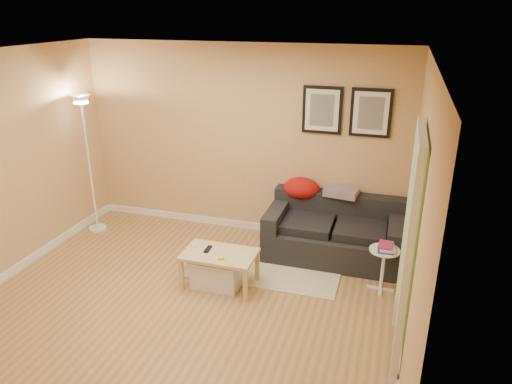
% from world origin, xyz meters
% --- Properties ---
extents(floor, '(4.50, 4.50, 0.00)m').
position_xyz_m(floor, '(0.00, 0.00, 0.00)').
color(floor, '#AE804A').
rests_on(floor, ground).
extents(ceiling, '(4.50, 4.50, 0.00)m').
position_xyz_m(ceiling, '(0.00, 0.00, 2.60)').
color(ceiling, white).
rests_on(ceiling, wall_back).
extents(wall_back, '(4.50, 0.00, 4.50)m').
position_xyz_m(wall_back, '(0.00, 2.00, 1.30)').
color(wall_back, tan).
rests_on(wall_back, ground).
extents(wall_front, '(4.50, 0.00, 4.50)m').
position_xyz_m(wall_front, '(0.00, -2.00, 1.30)').
color(wall_front, tan).
rests_on(wall_front, ground).
extents(wall_right, '(0.00, 4.00, 4.00)m').
position_xyz_m(wall_right, '(2.25, 0.00, 1.30)').
color(wall_right, tan).
rests_on(wall_right, ground).
extents(baseboard_back, '(4.50, 0.02, 0.10)m').
position_xyz_m(baseboard_back, '(0.00, 1.99, 0.05)').
color(baseboard_back, white).
rests_on(baseboard_back, ground).
extents(baseboard_left, '(0.02, 4.00, 0.10)m').
position_xyz_m(baseboard_left, '(-2.24, 0.00, 0.05)').
color(baseboard_left, white).
rests_on(baseboard_left, ground).
extents(baseboard_right, '(0.02, 4.00, 0.10)m').
position_xyz_m(baseboard_right, '(2.24, 0.00, 0.05)').
color(baseboard_right, white).
rests_on(baseboard_right, ground).
extents(sofa, '(1.70, 0.90, 0.75)m').
position_xyz_m(sofa, '(1.38, 1.53, 0.38)').
color(sofa, black).
rests_on(sofa, ground).
extents(red_throw, '(0.48, 0.36, 0.28)m').
position_xyz_m(red_throw, '(0.88, 1.84, 0.77)').
color(red_throw, '#AD130F').
rests_on(red_throw, sofa).
extents(plaid_throw, '(0.45, 0.32, 0.10)m').
position_xyz_m(plaid_throw, '(1.40, 1.83, 0.78)').
color(plaid_throw, tan).
rests_on(plaid_throw, sofa).
extents(framed_print_left, '(0.50, 0.04, 0.60)m').
position_xyz_m(framed_print_left, '(1.08, 1.98, 1.80)').
color(framed_print_left, black).
rests_on(framed_print_left, wall_back).
extents(framed_print_right, '(0.50, 0.04, 0.60)m').
position_xyz_m(framed_print_right, '(1.68, 1.98, 1.80)').
color(framed_print_right, black).
rests_on(framed_print_right, wall_back).
extents(area_rug, '(1.25, 0.85, 0.01)m').
position_xyz_m(area_rug, '(0.92, 0.94, 0.01)').
color(area_rug, beige).
rests_on(area_rug, ground).
extents(green_runner, '(0.70, 0.50, 0.01)m').
position_xyz_m(green_runner, '(0.08, 0.73, 0.01)').
color(green_runner, '#668C4C').
rests_on(green_runner, ground).
extents(coffee_table, '(0.94, 0.73, 0.41)m').
position_xyz_m(coffee_table, '(0.23, 0.47, 0.21)').
color(coffee_table, '#DEBC87').
rests_on(coffee_table, ground).
extents(remote_control, '(0.06, 0.16, 0.02)m').
position_xyz_m(remote_control, '(0.08, 0.50, 0.42)').
color(remote_control, black).
rests_on(remote_control, coffee_table).
extents(tape_roll, '(0.07, 0.07, 0.03)m').
position_xyz_m(tape_roll, '(0.30, 0.34, 0.43)').
color(tape_roll, yellow).
rests_on(tape_roll, coffee_table).
extents(storage_bin, '(0.56, 0.41, 0.34)m').
position_xyz_m(storage_bin, '(0.20, 0.47, 0.17)').
color(storage_bin, white).
rests_on(storage_bin, ground).
extents(side_table, '(0.34, 0.34, 0.52)m').
position_xyz_m(side_table, '(2.02, 0.91, 0.26)').
color(side_table, white).
rests_on(side_table, ground).
extents(book_stack, '(0.23, 0.27, 0.07)m').
position_xyz_m(book_stack, '(2.03, 0.90, 0.55)').
color(book_stack, '#343D9E').
rests_on(book_stack, side_table).
extents(floor_lamp, '(0.25, 0.25, 1.95)m').
position_xyz_m(floor_lamp, '(-2.00, 1.33, 0.92)').
color(floor_lamp, white).
rests_on(floor_lamp, ground).
extents(doorway, '(0.12, 1.01, 2.13)m').
position_xyz_m(doorway, '(2.20, -0.15, 1.02)').
color(doorway, white).
rests_on(doorway, ground).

